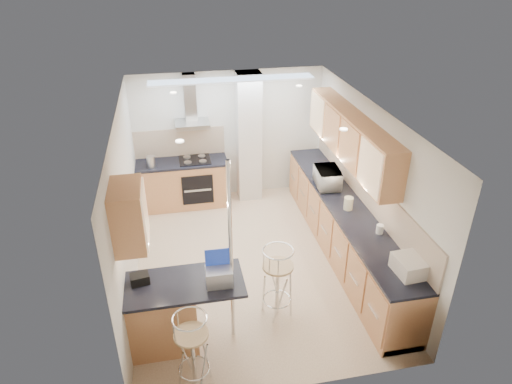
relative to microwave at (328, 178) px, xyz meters
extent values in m
plane|color=tan|center=(-1.40, -0.63, -1.07)|extent=(4.80, 4.80, 0.00)
cube|color=silver|center=(-1.40, 1.77, 0.18)|extent=(3.60, 0.04, 2.50)
cube|color=silver|center=(-1.40, -3.03, 0.18)|extent=(3.60, 0.04, 2.50)
cube|color=silver|center=(-3.20, -0.63, 0.18)|extent=(0.04, 4.80, 2.50)
cube|color=silver|center=(0.40, -0.63, 0.18)|extent=(0.04, 4.80, 2.50)
cube|color=white|center=(-1.40, -0.63, 1.43)|extent=(3.60, 4.80, 0.02)
cube|color=#C57A4F|center=(0.23, -0.23, 0.81)|extent=(0.34, 3.00, 0.72)
cube|color=#C57A4F|center=(-3.03, -1.98, 0.81)|extent=(0.34, 0.62, 0.72)
cube|color=beige|center=(0.38, -0.63, 0.11)|extent=(0.03, 4.40, 0.56)
cube|color=beige|center=(-2.35, 1.75, 0.11)|extent=(1.70, 0.03, 0.56)
cube|color=silver|center=(-1.05, 1.57, 0.18)|extent=(0.45, 0.40, 2.50)
cube|color=#B0B3B5|center=(-2.10, 1.52, 0.55)|extent=(0.62, 0.48, 0.08)
cube|color=#B0B3B5|center=(-2.10, 1.66, 0.99)|extent=(0.22, 0.20, 0.88)
cylinder|color=silver|center=(-1.93, -2.08, 0.18)|extent=(0.05, 0.05, 2.50)
cube|color=black|center=(-2.10, 1.16, -0.62)|extent=(0.58, 0.02, 0.58)
cube|color=black|center=(-2.10, 1.47, -0.15)|extent=(0.58, 0.50, 0.02)
cube|color=tan|center=(-1.40, 1.17, 1.41)|extent=(2.80, 0.35, 0.02)
cube|color=#C57A4F|center=(0.10, -0.63, -0.63)|extent=(0.60, 4.40, 0.88)
cube|color=black|center=(0.10, -0.63, -0.17)|extent=(0.63, 4.40, 0.04)
cube|color=#C57A4F|center=(-2.35, 1.47, -0.63)|extent=(1.70, 0.60, 0.88)
cube|color=black|center=(-2.35, 1.47, -0.17)|extent=(1.70, 0.63, 0.04)
cube|color=#C57A4F|center=(-2.53, -2.08, -0.62)|extent=(1.35, 0.62, 0.90)
cube|color=black|center=(-2.53, -2.08, -0.15)|extent=(1.47, 0.72, 0.04)
imported|color=white|center=(0.00, 0.00, 0.00)|extent=(0.42, 0.59, 0.31)
cube|color=#9B9EA3|center=(-2.09, -2.17, -0.03)|extent=(0.32, 0.24, 0.21)
cube|color=black|center=(-3.01, -1.97, -0.08)|extent=(0.24, 0.19, 0.12)
cylinder|color=silver|center=(0.04, -0.08, -0.07)|extent=(0.15, 0.15, 0.16)
cylinder|color=silver|center=(0.10, -0.09, -0.07)|extent=(0.14, 0.14, 0.16)
cylinder|color=beige|center=(0.06, -0.79, -0.06)|extent=(0.16, 0.16, 0.20)
cylinder|color=white|center=(0.25, -1.50, -0.09)|extent=(0.10, 0.10, 0.13)
cube|color=silver|center=(0.22, -2.40, -0.05)|extent=(0.34, 0.42, 0.21)
cylinder|color=#B0B3B5|center=(-2.89, 1.32, -0.05)|extent=(0.16, 0.16, 0.22)
camera|label=1|loc=(-2.48, -6.42, 3.41)|focal=32.00mm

